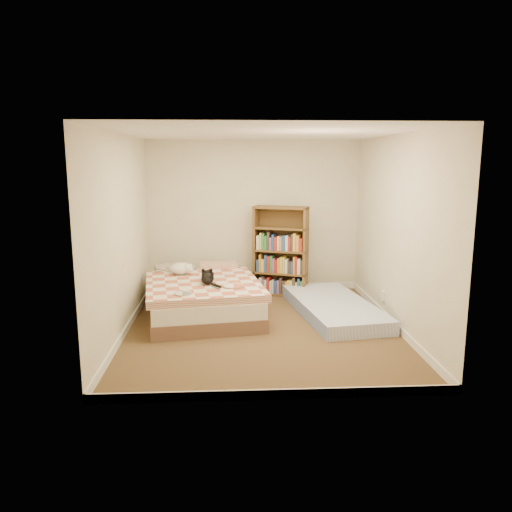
{
  "coord_description": "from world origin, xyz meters",
  "views": [
    {
      "loc": [
        -0.42,
        -6.25,
        2.18
      ],
      "look_at": [
        -0.06,
        0.3,
        0.91
      ],
      "focal_mm": 35.0,
      "sensor_mm": 36.0,
      "label": 1
    }
  ],
  "objects": [
    {
      "name": "room",
      "position": [
        0.0,
        0.0,
        1.2
      ],
      "size": [
        3.51,
        4.01,
        2.51
      ],
      "color": "#4D3321",
      "rests_on": "ground"
    },
    {
      "name": "bookshelf",
      "position": [
        0.42,
        1.69,
        0.54
      ],
      "size": [
        0.97,
        0.58,
        1.45
      ],
      "rotation": [
        0.0,
        0.0,
        -0.35
      ],
      "color": "brown",
      "rests_on": "room"
    },
    {
      "name": "floor_mattress",
      "position": [
        1.07,
        0.55,
        0.1
      ],
      "size": [
        1.26,
        2.24,
        0.19
      ],
      "primitive_type": "cube",
      "rotation": [
        0.0,
        0.0,
        0.15
      ],
      "color": "#7F93D4",
      "rests_on": "room"
    },
    {
      "name": "white_dog",
      "position": [
        -1.12,
        1.03,
        0.59
      ],
      "size": [
        0.36,
        0.38,
        0.17
      ],
      "rotation": [
        0.0,
        0.0,
        0.11
      ],
      "color": "white",
      "rests_on": "bed"
    },
    {
      "name": "bed",
      "position": [
        -0.81,
        0.72,
        0.26
      ],
      "size": [
        1.8,
        2.31,
        0.56
      ],
      "rotation": [
        0.0,
        0.0,
        0.15
      ],
      "color": "brown",
      "rests_on": "room"
    },
    {
      "name": "black_cat",
      "position": [
        -0.72,
        0.49,
        0.57
      ],
      "size": [
        0.24,
        0.67,
        0.15
      ],
      "rotation": [
        0.0,
        0.0,
        0.09
      ],
      "color": "black",
      "rests_on": "bed"
    }
  ]
}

